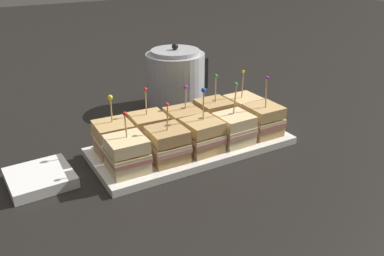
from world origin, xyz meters
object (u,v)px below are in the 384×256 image
(sandwich_front_right, at_px, (234,129))
(sandwich_back_left, at_px, (149,130))
(sandwich_front_far_right, at_px, (263,120))
(napkin_stack, at_px, (40,178))
(sandwich_front_left, at_px, (167,145))
(sandwich_back_far_left, at_px, (114,138))
(sandwich_front_far_left, at_px, (127,154))
(sandwich_front_center, at_px, (202,136))
(serving_platter, at_px, (192,146))
(kettle_steel, at_px, (176,79))
(sandwich_back_center, at_px, (184,123))
(sandwich_back_far_right, at_px, (243,109))
(sandwich_back_right, at_px, (214,115))

(sandwich_front_right, height_order, sandwich_back_left, sandwich_front_right)
(sandwich_front_far_right, distance_m, napkin_stack, 0.56)
(sandwich_front_left, distance_m, sandwich_back_far_left, 0.13)
(sandwich_front_left, bearing_deg, sandwich_front_far_left, 179.14)
(sandwich_front_right, xyz_separation_m, sandwich_back_left, (-0.19, 0.10, 0.00))
(sandwich_front_left, height_order, sandwich_front_right, sandwich_front_right)
(sandwich_front_center, relative_size, sandwich_front_right, 1.00)
(serving_platter, xyz_separation_m, napkin_stack, (-0.37, 0.03, 0.00))
(sandwich_front_center, height_order, sandwich_front_far_right, sandwich_front_far_right)
(sandwich_front_far_right, height_order, kettle_steel, kettle_steel)
(sandwich_front_far_left, bearing_deg, sandwich_front_far_right, -0.09)
(sandwich_front_far_left, xyz_separation_m, kettle_steel, (0.30, 0.34, 0.03))
(sandwich_back_center, height_order, kettle_steel, kettle_steel)
(sandwich_back_center, bearing_deg, sandwich_back_far_right, 0.23)
(napkin_stack, bearing_deg, sandwich_back_far_right, 1.72)
(sandwich_back_far_right, height_order, napkin_stack, sandwich_back_far_right)
(sandwich_back_far_left, distance_m, sandwich_back_far_right, 0.38)
(napkin_stack, bearing_deg, sandwich_back_far_left, 5.33)
(sandwich_back_far_right, relative_size, napkin_stack, 1.10)
(sandwich_front_right, distance_m, sandwich_back_center, 0.13)
(kettle_steel, bearing_deg, sandwich_back_far_left, -140.32)
(sandwich_back_right, bearing_deg, sandwich_front_center, -134.59)
(sandwich_front_left, height_order, napkin_stack, sandwich_front_left)
(sandwich_front_left, xyz_separation_m, sandwich_front_right, (0.19, -0.00, -0.00))
(sandwich_back_far_right, bearing_deg, sandwich_front_far_right, -91.80)
(sandwich_front_far_right, bearing_deg, serving_platter, 165.91)
(sandwich_back_center, bearing_deg, napkin_stack, -177.52)
(sandwich_back_left, distance_m, kettle_steel, 0.32)
(sandwich_front_center, xyz_separation_m, sandwich_back_right, (0.09, 0.10, -0.00))
(sandwich_front_left, xyz_separation_m, sandwich_back_left, (-0.00, 0.10, 0.00))
(sandwich_front_far_left, distance_m, napkin_stack, 0.20)
(sandwich_front_far_left, height_order, sandwich_back_far_right, sandwich_back_far_right)
(sandwich_back_far_left, bearing_deg, sandwich_front_far_right, -13.79)
(sandwich_front_left, relative_size, sandwich_front_far_right, 0.90)
(sandwich_front_center, distance_m, sandwich_back_right, 0.13)
(sandwich_front_far_left, bearing_deg, sandwich_back_far_left, 88.15)
(sandwich_front_far_left, distance_m, kettle_steel, 0.45)
(sandwich_back_center, bearing_deg, serving_platter, -92.44)
(sandwich_back_center, xyz_separation_m, sandwich_back_right, (0.09, 0.00, 0.00))
(sandwich_front_far_right, xyz_separation_m, sandwich_back_left, (-0.28, 0.09, 0.00))
(serving_platter, bearing_deg, sandwich_back_left, 153.69)
(sandwich_front_center, relative_size, sandwich_back_right, 1.02)
(sandwich_front_right, xyz_separation_m, sandwich_back_far_left, (-0.28, 0.09, 0.00))
(sandwich_front_right, relative_size, kettle_steel, 0.77)
(sandwich_front_far_left, distance_m, sandwich_back_center, 0.21)
(sandwich_front_far_right, distance_m, sandwich_back_center, 0.21)
(serving_platter, height_order, kettle_steel, kettle_steel)
(sandwich_front_center, bearing_deg, sandwich_back_far_right, 26.19)
(sandwich_front_left, height_order, sandwich_front_far_right, sandwich_front_far_right)
(sandwich_front_far_left, bearing_deg, sandwich_back_left, 44.83)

